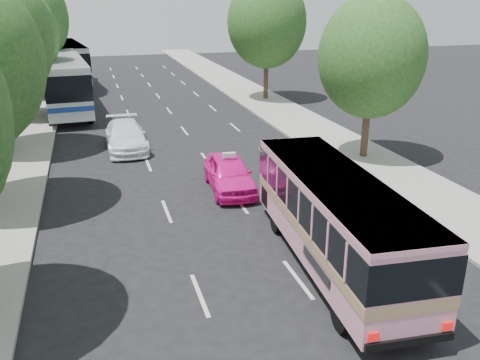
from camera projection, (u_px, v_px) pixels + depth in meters
name	position (u px, v px, depth m)	size (l,w,h in m)	color
ground	(245.00, 252.00, 16.24)	(120.00, 120.00, 0.00)	black
sidewalk_left	(24.00, 125.00, 32.00)	(4.00, 90.00, 0.15)	#9E998E
sidewalk_right	(277.00, 109.00, 36.51)	(4.00, 90.00, 0.12)	#9E998E
tree_left_d	(14.00, 32.00, 31.86)	(5.52, 5.52, 8.60)	#38281E
tree_left_e	(26.00, 14.00, 38.83)	(6.30, 6.30, 9.82)	#38281E
tree_left_f	(33.00, 16.00, 46.14)	(5.88, 5.88, 9.16)	#38281E
tree_right_near	(374.00, 53.00, 23.95)	(5.10, 5.10, 7.95)	#38281E
tree_right_far	(268.00, 19.00, 38.15)	(6.00, 6.00, 9.35)	#38281E
pink_bus	(335.00, 212.00, 14.84)	(2.90, 9.04, 2.84)	pink
pink_taxi	(229.00, 173.00, 21.26)	(1.72, 4.27, 1.46)	#FF16A3
white_pickup	(126.00, 136.00, 26.96)	(2.04, 5.02, 1.46)	white
tour_coach_front	(63.00, 79.00, 35.42)	(3.82, 12.80, 3.77)	silver
tour_coach_rear	(67.00, 59.00, 47.14)	(4.24, 12.54, 3.68)	silver
taxi_roof_sign	(229.00, 155.00, 20.98)	(0.55, 0.18, 0.18)	silver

